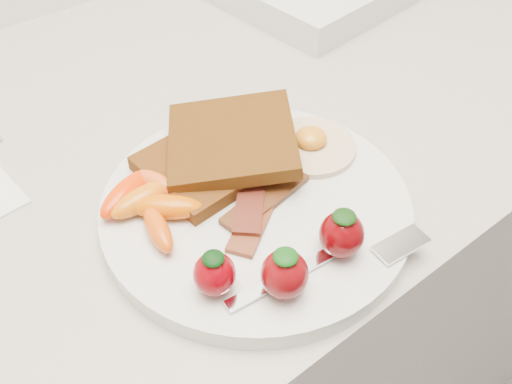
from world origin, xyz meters
TOP-DOWN VIEW (x-y plane):
  - counter at (0.00, 1.70)m, footprint 2.00×0.60m
  - plate at (0.01, 1.54)m, footprint 0.27×0.27m
  - toast_lower at (-0.01, 1.60)m, footprint 0.10×0.10m
  - toast_upper at (0.02, 1.60)m, footprint 0.16×0.16m
  - fried_egg at (0.09, 1.56)m, footprint 0.11×0.11m
  - bacon_strips at (0.00, 1.53)m, footprint 0.11×0.09m
  - baby_carrots at (-0.07, 1.59)m, footprint 0.08×0.10m
  - strawberries at (-0.03, 1.46)m, footprint 0.13×0.07m
  - fork at (0.02, 1.44)m, footprint 0.17×0.06m

SIDE VIEW (x-z plane):
  - counter at x=0.00m, z-range 0.00..0.90m
  - plate at x=0.01m, z-range 0.90..0.92m
  - fork at x=0.02m, z-range 0.92..0.92m
  - bacon_strips at x=0.00m, z-range 0.92..0.93m
  - fried_egg at x=0.09m, z-range 0.91..0.93m
  - toast_lower at x=-0.01m, z-range 0.92..0.93m
  - baby_carrots at x=-0.07m, z-range 0.92..0.94m
  - strawberries at x=-0.03m, z-range 0.92..0.96m
  - toast_upper at x=0.02m, z-range 0.93..0.95m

